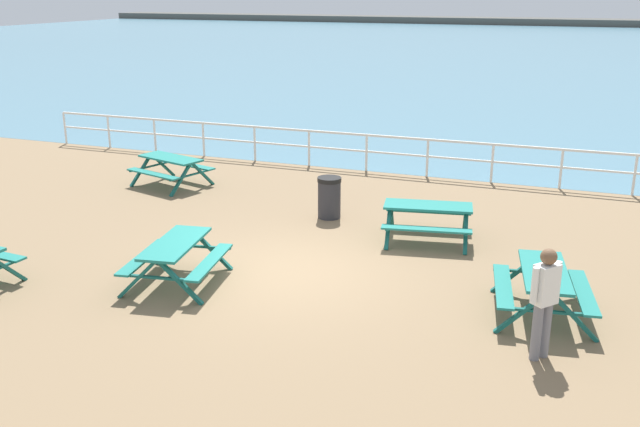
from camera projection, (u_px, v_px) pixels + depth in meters
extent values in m
cube|color=#846B4C|center=(288.00, 276.00, 13.25)|extent=(30.00, 24.00, 0.20)
cube|color=teal|center=(533.00, 49.00, 60.19)|extent=(142.00, 90.00, 0.01)
cube|color=#4C4C47|center=(560.00, 25.00, 98.48)|extent=(142.00, 6.00, 1.80)
cube|color=white|center=(397.00, 137.00, 19.80)|extent=(23.00, 0.06, 0.06)
cube|color=white|center=(397.00, 154.00, 19.95)|extent=(23.00, 0.05, 0.05)
cylinder|color=white|center=(65.00, 128.00, 23.85)|extent=(0.07, 0.07, 1.05)
cylinder|color=white|center=(109.00, 132.00, 23.25)|extent=(0.07, 0.07, 1.05)
cylinder|color=white|center=(155.00, 136.00, 22.65)|extent=(0.07, 0.07, 1.05)
cylinder|color=white|center=(204.00, 140.00, 22.06)|extent=(0.07, 0.07, 1.05)
cylinder|color=white|center=(255.00, 144.00, 21.46)|extent=(0.07, 0.07, 1.05)
cylinder|color=white|center=(309.00, 148.00, 20.86)|extent=(0.07, 0.07, 1.05)
cylinder|color=white|center=(366.00, 153.00, 20.26)|extent=(0.07, 0.07, 1.05)
cylinder|color=white|center=(427.00, 158.00, 19.66)|extent=(0.07, 0.07, 1.05)
cylinder|color=white|center=(492.00, 164.00, 19.06)|extent=(0.07, 0.07, 1.05)
cylinder|color=white|center=(561.00, 169.00, 18.47)|extent=(0.07, 0.07, 1.05)
cylinder|color=white|center=(635.00, 175.00, 17.87)|extent=(0.07, 0.07, 1.05)
cube|color=#1E7A70|center=(175.00, 244.00, 12.47)|extent=(0.99, 1.89, 0.05)
cube|color=#1E7A70|center=(144.00, 257.00, 12.68)|extent=(0.55, 1.82, 0.04)
cube|color=#1E7A70|center=(210.00, 262.00, 12.45)|extent=(0.55, 1.82, 0.04)
cube|color=#165B54|center=(174.00, 247.00, 13.38)|extent=(0.79, 0.21, 0.79)
cube|color=#165B54|center=(212.00, 250.00, 13.24)|extent=(0.79, 0.21, 0.79)
cube|color=#165B54|center=(193.00, 246.00, 13.30)|extent=(1.49, 0.31, 0.04)
cube|color=#165B54|center=(138.00, 279.00, 11.93)|extent=(0.79, 0.21, 0.79)
cube|color=#165B54|center=(180.00, 282.00, 11.79)|extent=(0.79, 0.21, 0.79)
cube|color=#165B54|center=(159.00, 278.00, 11.84)|extent=(1.49, 0.31, 0.04)
cube|color=#1E7A70|center=(545.00, 272.00, 11.24)|extent=(0.99, 1.89, 0.05)
cube|color=#1E7A70|center=(503.00, 286.00, 11.44)|extent=(0.55, 1.82, 0.04)
cube|color=#1E7A70|center=(584.00, 292.00, 11.21)|extent=(0.55, 1.82, 0.04)
cube|color=#165B54|center=(515.00, 273.00, 12.15)|extent=(0.79, 0.21, 0.79)
cube|color=#165B54|center=(561.00, 277.00, 12.01)|extent=(0.79, 0.21, 0.79)
cube|color=#165B54|center=(538.00, 272.00, 12.07)|extent=(1.49, 0.30, 0.04)
cube|color=#165B54|center=(522.00, 312.00, 10.69)|extent=(0.79, 0.21, 0.79)
cube|color=#165B54|center=(574.00, 317.00, 10.55)|extent=(0.79, 0.21, 0.79)
cube|color=#165B54|center=(548.00, 312.00, 10.61)|extent=(1.49, 0.30, 0.04)
cube|color=#1E7A70|center=(171.00, 158.00, 18.70)|extent=(1.92, 1.18, 0.05)
cube|color=#1E7A70|center=(189.00, 165.00, 19.26)|extent=(1.80, 0.76, 0.04)
cube|color=#1E7A70|center=(153.00, 174.00, 18.32)|extent=(1.80, 0.76, 0.04)
cube|color=#165B54|center=(202.00, 174.00, 18.65)|extent=(0.30, 0.78, 0.79)
cube|color=#165B54|center=(181.00, 179.00, 18.08)|extent=(0.30, 0.78, 0.79)
cube|color=#165B54|center=(192.00, 175.00, 18.35)|extent=(0.48, 1.46, 0.04)
cube|color=#165B54|center=(163.00, 165.00, 19.54)|extent=(0.30, 0.78, 0.79)
cube|color=#165B54|center=(141.00, 170.00, 18.97)|extent=(0.30, 0.78, 0.79)
cube|color=#165B54|center=(152.00, 166.00, 19.25)|extent=(0.48, 1.46, 0.04)
cube|color=#165B54|center=(6.00, 268.00, 12.39)|extent=(0.14, 0.80, 0.79)
cube|color=#1E7A70|center=(428.00, 206.00, 14.62)|extent=(1.90, 1.01, 0.05)
cube|color=#1E7A70|center=(429.00, 211.00, 15.29)|extent=(1.82, 0.58, 0.04)
cube|color=#1E7A70|center=(426.00, 229.00, 14.13)|extent=(1.82, 0.58, 0.04)
cube|color=#165B54|center=(465.00, 220.00, 14.95)|extent=(0.22, 0.79, 0.79)
cube|color=#165B54|center=(466.00, 231.00, 14.24)|extent=(0.22, 0.79, 0.79)
cube|color=#165B54|center=(466.00, 223.00, 14.58)|extent=(0.33, 1.49, 0.04)
cube|color=#165B54|center=(391.00, 216.00, 15.21)|extent=(0.22, 0.79, 0.79)
cube|color=#165B54|center=(388.00, 227.00, 14.51)|extent=(0.22, 0.79, 0.79)
cube|color=#165B54|center=(390.00, 219.00, 14.85)|extent=(0.33, 1.49, 0.04)
cylinder|color=slate|center=(536.00, 332.00, 9.97)|extent=(0.14, 0.14, 0.85)
cylinder|color=slate|center=(546.00, 329.00, 10.05)|extent=(0.14, 0.14, 0.85)
cube|color=white|center=(546.00, 284.00, 9.79)|extent=(0.38, 0.40, 0.58)
cylinder|color=white|center=(535.00, 285.00, 9.68)|extent=(0.09, 0.09, 0.52)
cylinder|color=white|center=(557.00, 279.00, 9.89)|extent=(0.09, 0.09, 0.52)
sphere|color=brown|center=(549.00, 257.00, 9.67)|extent=(0.23, 0.23, 0.23)
cylinder|color=#2D2D33|center=(329.00, 200.00, 16.18)|extent=(0.52, 0.52, 0.85)
cylinder|color=black|center=(329.00, 180.00, 16.03)|extent=(0.55, 0.55, 0.10)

